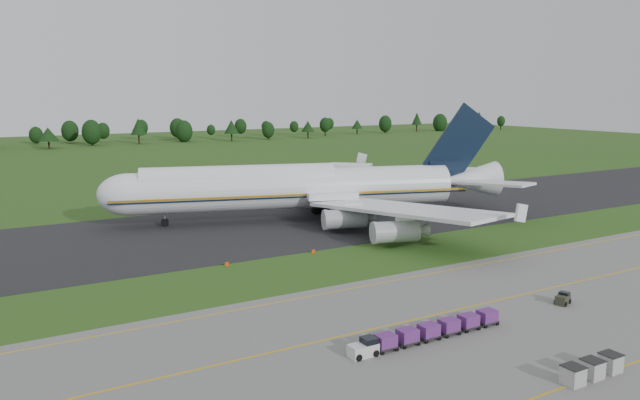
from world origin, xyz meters
TOP-DOWN VIEW (x-y plane):
  - ground at (0.00, 0.00)m, footprint 600.00×600.00m
  - apron at (0.00, -34.00)m, footprint 300.00×52.00m
  - taxiway at (0.00, 28.00)m, footprint 300.00×40.00m
  - apron_markings at (0.00, -26.98)m, footprint 300.00×30.20m
  - tree_line at (5.20, 220.34)m, footprint 523.03×20.97m
  - aircraft at (12.47, 29.58)m, footprint 76.37×71.25m
  - baggage_train at (-4.91, -26.87)m, footprint 17.55×1.59m
  - utility_cart at (14.95, -26.59)m, footprint 2.16×1.69m
  - uld_row at (1.80, -40.01)m, footprint 6.40×1.60m
  - edge_markers at (1.93, 6.79)m, footprint 27.60×0.30m

SIDE VIEW (x-z plane):
  - ground at x=0.00m, z-range 0.00..0.00m
  - apron at x=0.00m, z-range 0.00..0.06m
  - taxiway at x=0.00m, z-range 0.00..0.08m
  - apron_markings at x=0.00m, z-range 0.06..0.07m
  - edge_markers at x=1.93m, z-range -0.03..0.57m
  - utility_cart at x=14.95m, z-range 0.05..1.09m
  - uld_row at x=1.80m, z-range 0.06..1.64m
  - baggage_train at x=-4.91m, z-range 0.13..1.66m
  - tree_line at x=5.20m, z-range 0.24..11.94m
  - aircraft at x=12.47m, z-range -4.60..16.85m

